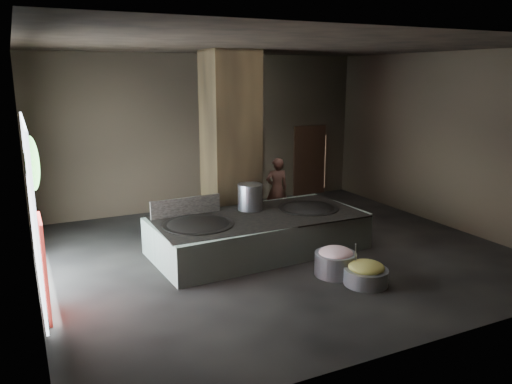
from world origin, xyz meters
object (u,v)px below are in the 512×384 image
wok_left (198,228)px  cook (277,189)px  hearth_platform (258,233)px  stock_pot (250,197)px  wok_right (308,211)px  meat_basin (335,264)px  veg_basin (366,277)px

wok_left → cook: size_ratio=0.87×
hearth_platform → stock_pot: size_ratio=7.67×
hearth_platform → stock_pot: 0.91m
hearth_platform → stock_pot: (0.05, 0.55, 0.72)m
wok_right → meat_basin: bearing=-106.3°
hearth_platform → veg_basin: bearing=-71.7°
cook → hearth_platform: bearing=62.3°
stock_pot → hearth_platform: bearing=-95.2°
hearth_platform → veg_basin: (1.03, -2.58, -0.26)m
stock_pot → cook: 2.20m
cook → veg_basin: (-0.56, -4.68, -0.70)m
stock_pot → veg_basin: bearing=-72.6°
wok_left → wok_right: size_ratio=1.07×
cook → meat_basin: cook is taller
hearth_platform → meat_basin: size_ratio=5.66×
hearth_platform → wok_right: size_ratio=3.41×
wok_right → veg_basin: wok_right is taller
wok_right → meat_basin: 2.13m
wok_left → cook: (3.04, 2.15, 0.11)m
stock_pot → cook: (1.54, 1.55, -0.27)m
veg_basin → stock_pot: bearing=107.4°
cook → veg_basin: 4.76m
wok_left → cook: cook is taller
stock_pot → veg_basin: 3.42m
hearth_platform → wok_left: (-1.45, -0.05, 0.34)m
veg_basin → meat_basin: bearing=111.8°
wok_right → stock_pot: (-1.30, 0.50, 0.38)m
veg_basin → meat_basin: size_ratio=1.01×
wok_left → meat_basin: bearing=-40.3°
cook → wok_left: bearing=44.7°
cook → stock_pot: bearing=54.6°
veg_basin → cook: bearing=83.2°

